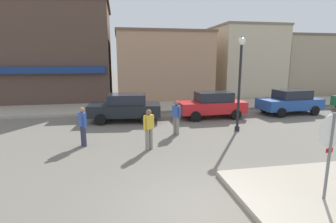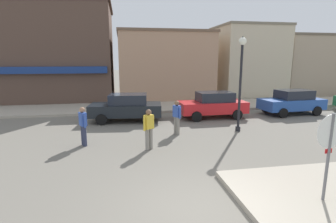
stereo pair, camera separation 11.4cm
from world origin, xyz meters
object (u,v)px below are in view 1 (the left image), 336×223
object	(u,v)px
pedestrian_crossing_near	(149,128)
pedestrian_crossing_far	(83,125)
stop_sign	(330,145)
parked_car_third	(290,101)
parked_car_nearest	(125,107)
lamp_post	(240,71)
pedestrian_kerb_side	(176,116)
parked_car_second	(212,104)

from	to	relation	value
pedestrian_crossing_near	pedestrian_crossing_far	distance (m)	2.75
stop_sign	parked_car_third	size ratio (longest dim) A/B	0.56
parked_car_nearest	parked_car_third	distance (m)	10.51
parked_car_nearest	pedestrian_crossing_far	world-z (taller)	pedestrian_crossing_far
pedestrian_crossing_far	parked_car_third	bearing A→B (deg)	18.82
lamp_post	pedestrian_kerb_side	xyz separation A→B (m)	(-3.11, -0.04, -2.09)
parked_car_nearest	parked_car_third	world-z (taller)	same
parked_car_nearest	parked_car_third	size ratio (longest dim) A/B	1.01
pedestrian_kerb_side	parked_car_nearest	bearing A→B (deg)	125.86
parked_car_nearest	pedestrian_kerb_side	xyz separation A→B (m)	(2.27, -3.14, 0.06)
pedestrian_crossing_far	parked_car_second	bearing A→B (deg)	30.37
lamp_post	pedestrian_crossing_far	bearing A→B (deg)	-172.21
pedestrian_kerb_side	parked_car_second	bearing A→B (deg)	47.45
lamp_post	parked_car_third	bearing A→B (deg)	32.06
lamp_post	pedestrian_kerb_side	bearing A→B (deg)	-179.19
pedestrian_crossing_near	pedestrian_kerb_side	xyz separation A→B (m)	(1.50, 1.87, 0.00)
parked_car_nearest	parked_car_second	xyz separation A→B (m)	(5.16, 0.01, 0.00)
stop_sign	pedestrian_crossing_far	size ratio (longest dim) A/B	1.43
stop_sign	pedestrian_crossing_near	distance (m)	6.08
stop_sign	parked_car_nearest	world-z (taller)	stop_sign
parked_car_third	stop_sign	bearing A→B (deg)	-121.29
pedestrian_crossing_far	pedestrian_kerb_side	distance (m)	4.19
pedestrian_crossing_near	pedestrian_kerb_side	bearing A→B (deg)	51.23
stop_sign	pedestrian_crossing_far	distance (m)	8.52
stop_sign	pedestrian_crossing_near	xyz separation A→B (m)	(-3.75, 4.74, -0.65)
parked_car_second	pedestrian_kerb_side	xyz separation A→B (m)	(-2.89, -3.15, 0.06)
parked_car_third	pedestrian_kerb_side	size ratio (longest dim) A/B	2.56
parked_car_second	parked_car_third	xyz separation A→B (m)	(5.36, 0.12, 0.00)
parked_car_nearest	pedestrian_crossing_far	xyz separation A→B (m)	(-1.82, -4.08, 0.06)
lamp_post	parked_car_second	distance (m)	3.78
pedestrian_crossing_near	parked_car_nearest	bearing A→B (deg)	98.70
stop_sign	parked_car_second	distance (m)	9.80
parked_car_nearest	parked_car_third	bearing A→B (deg)	0.67
parked_car_nearest	pedestrian_kerb_side	size ratio (longest dim) A/B	2.59
parked_car_nearest	parked_car_third	xyz separation A→B (m)	(10.51, 0.12, 0.00)
lamp_post	pedestrian_crossing_near	xyz separation A→B (m)	(-4.61, -1.92, -2.09)
parked_car_nearest	pedestrian_kerb_side	distance (m)	3.87
pedestrian_crossing_far	stop_sign	bearing A→B (deg)	-41.87
parked_car_nearest	pedestrian_crossing_near	xyz separation A→B (m)	(0.77, -5.01, 0.06)
stop_sign	pedestrian_kerb_side	bearing A→B (deg)	108.74
lamp_post	pedestrian_crossing_near	size ratio (longest dim) A/B	2.82
parked_car_nearest	pedestrian_crossing_near	world-z (taller)	pedestrian_crossing_near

